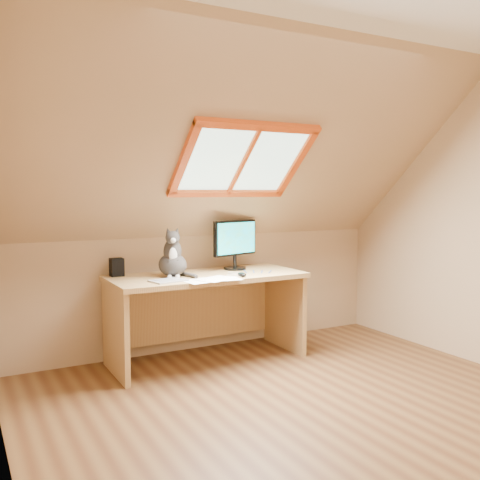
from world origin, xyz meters
TOP-DOWN VIEW (x-y plane):
  - ground at (0.00, 0.00)m, footprint 3.50×3.50m
  - room_shell at (0.00, -0.09)m, footprint 3.52×3.52m
  - desk at (-0.15, 1.45)m, footprint 1.57×0.69m
  - monitor at (0.18, 1.51)m, footprint 0.45×0.19m
  - cat at (-0.44, 1.39)m, footprint 0.28×0.31m
  - desk_speaker at (-0.82, 1.63)m, footprint 0.10×0.10m
  - graphics_tablet at (-0.55, 1.20)m, footprint 0.28×0.23m
  - mouse at (0.04, 1.14)m, footprint 0.07×0.11m
  - papers at (-0.23, 1.12)m, footprint 0.35×0.30m
  - cables at (0.18, 1.26)m, footprint 0.51×0.26m

SIDE VIEW (x-z plane):
  - ground at x=0.00m, z-range 0.00..0.00m
  - desk at x=-0.15m, z-range 0.14..0.86m
  - papers at x=-0.23m, z-range 0.72..0.72m
  - cables at x=0.18m, z-range 0.72..0.73m
  - graphics_tablet at x=-0.55m, z-range 0.72..0.73m
  - mouse at x=0.04m, z-range 0.72..0.75m
  - desk_speaker at x=-0.82m, z-range 0.72..0.86m
  - cat at x=-0.44m, z-range 0.66..1.06m
  - monitor at x=0.18m, z-range 0.75..1.17m
  - room_shell at x=0.00m, z-range 0.23..2.64m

